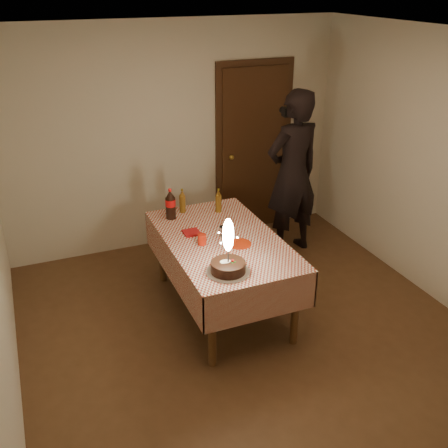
{
  "coord_description": "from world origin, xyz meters",
  "views": [
    {
      "loc": [
        -1.72,
        -3.41,
        2.99
      ],
      "look_at": [
        -0.08,
        0.56,
        0.95
      ],
      "focal_mm": 42.0,
      "sensor_mm": 36.0,
      "label": 1
    }
  ],
  "objects_px": {
    "amber_bottle_left": "(182,201)",
    "photographer": "(292,174)",
    "clear_cup": "(223,231)",
    "cola_bottle": "(170,204)",
    "red_cup": "(202,239)",
    "amber_bottle_right": "(218,201)",
    "dining_table": "(222,248)",
    "birthday_cake": "(228,260)",
    "red_plate": "(239,244)"
  },
  "relations": [
    {
      "from": "amber_bottle_left",
      "to": "photographer",
      "type": "relative_size",
      "value": 0.13
    },
    {
      "from": "clear_cup",
      "to": "cola_bottle",
      "type": "distance_m",
      "value": 0.66
    },
    {
      "from": "red_cup",
      "to": "amber_bottle_right",
      "type": "bearing_deg",
      "value": 56.59
    },
    {
      "from": "dining_table",
      "to": "birthday_cake",
      "type": "xyz_separation_m",
      "value": [
        -0.18,
        -0.59,
        0.22
      ]
    },
    {
      "from": "red_plate",
      "to": "photographer",
      "type": "bearing_deg",
      "value": 42.62
    },
    {
      "from": "dining_table",
      "to": "photographer",
      "type": "xyz_separation_m",
      "value": [
        1.21,
        0.85,
        0.29
      ]
    },
    {
      "from": "cola_bottle",
      "to": "amber_bottle_right",
      "type": "xyz_separation_m",
      "value": [
        0.5,
        -0.03,
        -0.03
      ]
    },
    {
      "from": "amber_bottle_left",
      "to": "amber_bottle_right",
      "type": "height_order",
      "value": "same"
    },
    {
      "from": "dining_table",
      "to": "red_plate",
      "type": "height_order",
      "value": "red_plate"
    },
    {
      "from": "dining_table",
      "to": "cola_bottle",
      "type": "xyz_separation_m",
      "value": [
        -0.3,
        0.61,
        0.26
      ]
    },
    {
      "from": "red_cup",
      "to": "amber_bottle_left",
      "type": "height_order",
      "value": "amber_bottle_left"
    },
    {
      "from": "photographer",
      "to": "birthday_cake",
      "type": "bearing_deg",
      "value": -134.16
    },
    {
      "from": "clear_cup",
      "to": "amber_bottle_right",
      "type": "xyz_separation_m",
      "value": [
        0.16,
        0.52,
        0.07
      ]
    },
    {
      "from": "photographer",
      "to": "amber_bottle_left",
      "type": "bearing_deg",
      "value": -174.32
    },
    {
      "from": "red_cup",
      "to": "birthday_cake",
      "type": "bearing_deg",
      "value": -87.08
    },
    {
      "from": "amber_bottle_left",
      "to": "amber_bottle_right",
      "type": "bearing_deg",
      "value": -21.09
    },
    {
      "from": "cola_bottle",
      "to": "birthday_cake",
      "type": "bearing_deg",
      "value": -84.24
    },
    {
      "from": "dining_table",
      "to": "clear_cup",
      "type": "xyz_separation_m",
      "value": [
        0.03,
        0.06,
        0.15
      ]
    },
    {
      "from": "cola_bottle",
      "to": "photographer",
      "type": "height_order",
      "value": "photographer"
    },
    {
      "from": "birthday_cake",
      "to": "clear_cup",
      "type": "xyz_separation_m",
      "value": [
        0.22,
        0.64,
        -0.07
      ]
    },
    {
      "from": "birthday_cake",
      "to": "amber_bottle_right",
      "type": "height_order",
      "value": "birthday_cake"
    },
    {
      "from": "clear_cup",
      "to": "red_cup",
      "type": "bearing_deg",
      "value": -158.45
    },
    {
      "from": "birthday_cake",
      "to": "photographer",
      "type": "xyz_separation_m",
      "value": [
        1.39,
        1.44,
        0.07
      ]
    },
    {
      "from": "clear_cup",
      "to": "amber_bottle_left",
      "type": "distance_m",
      "value": 0.69
    },
    {
      "from": "amber_bottle_right",
      "to": "photographer",
      "type": "height_order",
      "value": "photographer"
    },
    {
      "from": "red_cup",
      "to": "clear_cup",
      "type": "height_order",
      "value": "red_cup"
    },
    {
      "from": "photographer",
      "to": "clear_cup",
      "type": "bearing_deg",
      "value": -145.99
    },
    {
      "from": "cola_bottle",
      "to": "amber_bottle_left",
      "type": "xyz_separation_m",
      "value": [
        0.16,
        0.1,
        -0.03
      ]
    },
    {
      "from": "amber_bottle_right",
      "to": "photographer",
      "type": "relative_size",
      "value": 0.13
    },
    {
      "from": "birthday_cake",
      "to": "dining_table",
      "type": "bearing_deg",
      "value": 72.56
    },
    {
      "from": "cola_bottle",
      "to": "dining_table",
      "type": "bearing_deg",
      "value": -63.55
    },
    {
      "from": "red_plate",
      "to": "photographer",
      "type": "relative_size",
      "value": 0.11
    },
    {
      "from": "red_cup",
      "to": "amber_bottle_left",
      "type": "distance_m",
      "value": 0.76
    },
    {
      "from": "photographer",
      "to": "red_cup",
      "type": "bearing_deg",
      "value": -147.94
    },
    {
      "from": "birthday_cake",
      "to": "cola_bottle",
      "type": "relative_size",
      "value": 1.54
    },
    {
      "from": "red_plate",
      "to": "clear_cup",
      "type": "relative_size",
      "value": 2.44
    },
    {
      "from": "dining_table",
      "to": "photographer",
      "type": "height_order",
      "value": "photographer"
    },
    {
      "from": "birthday_cake",
      "to": "amber_bottle_left",
      "type": "distance_m",
      "value": 1.3
    },
    {
      "from": "photographer",
      "to": "cola_bottle",
      "type": "bearing_deg",
      "value": -171.06
    },
    {
      "from": "cola_bottle",
      "to": "photographer",
      "type": "distance_m",
      "value": 1.53
    },
    {
      "from": "birthday_cake",
      "to": "red_plate",
      "type": "height_order",
      "value": "birthday_cake"
    },
    {
      "from": "dining_table",
      "to": "amber_bottle_right",
      "type": "xyz_separation_m",
      "value": [
        0.2,
        0.58,
        0.22
      ]
    },
    {
      "from": "red_plate",
      "to": "cola_bottle",
      "type": "bearing_deg",
      "value": 117.52
    },
    {
      "from": "red_plate",
      "to": "amber_bottle_left",
      "type": "relative_size",
      "value": 0.86
    },
    {
      "from": "red_plate",
      "to": "amber_bottle_left",
      "type": "bearing_deg",
      "value": 105.78
    },
    {
      "from": "dining_table",
      "to": "amber_bottle_left",
      "type": "relative_size",
      "value": 6.75
    },
    {
      "from": "dining_table",
      "to": "red_cup",
      "type": "xyz_separation_m",
      "value": [
        -0.21,
        -0.04,
        0.15
      ]
    },
    {
      "from": "birthday_cake",
      "to": "photographer",
      "type": "relative_size",
      "value": 0.25
    },
    {
      "from": "clear_cup",
      "to": "red_plate",
      "type": "bearing_deg",
      "value": -73.31
    },
    {
      "from": "red_plate",
      "to": "amber_bottle_right",
      "type": "bearing_deg",
      "value": 82.7
    }
  ]
}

